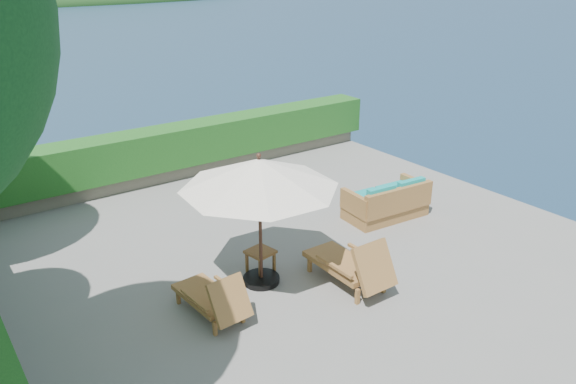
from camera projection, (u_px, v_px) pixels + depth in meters
ground at (300, 262)px, 10.67m from camera, size 12.00×12.00×0.00m
foundation at (299, 329)px, 11.26m from camera, size 12.00×12.00×3.00m
offshore_island at (25, 0)px, 130.39m from camera, size 126.00×57.60×12.60m
planter_wall_far at (173, 171)px, 14.80m from camera, size 12.00×0.60×0.36m
hedge_far at (171, 146)px, 14.55m from camera, size 12.40×0.90×1.00m
patio_umbrella at (259, 175)px, 9.22m from camera, size 3.43×3.43×2.42m
lounge_left at (214, 297)px, 8.89m from camera, size 0.74×1.54×0.86m
lounge_right at (352, 265)px, 9.73m from camera, size 0.80×1.75×1.01m
side_table at (260, 255)px, 10.12m from camera, size 0.52×0.52×0.48m
wicker_loveseat at (387, 203)px, 12.39m from camera, size 1.91×1.08×0.90m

